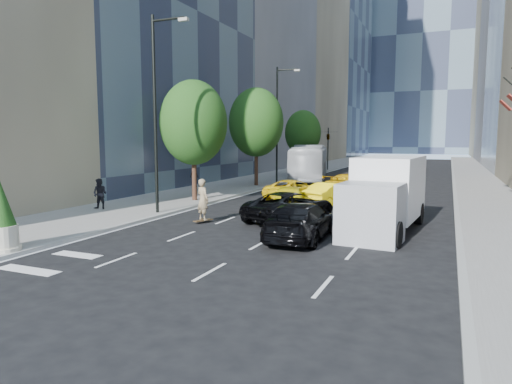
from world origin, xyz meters
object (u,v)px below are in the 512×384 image
at_px(black_sedan_mercedes, 301,221).
at_px(planter_shrub, 0,214).
at_px(skateboarder, 203,202).
at_px(black_sedan_lincoln, 290,207).
at_px(box_truck, 385,194).
at_px(city_bus, 309,163).

distance_m(black_sedan_mercedes, planter_shrub, 10.87).
relative_size(skateboarder, black_sedan_lincoln, 0.38).
height_order(skateboarder, box_truck, box_truck).
height_order(skateboarder, planter_shrub, planter_shrub).
bearing_deg(city_bus, box_truck, -78.45).
relative_size(city_bus, planter_shrub, 4.62).
xyz_separation_m(black_sedan_lincoln, box_truck, (4.53, -0.70, 0.90)).
height_order(black_sedan_mercedes, box_truck, box_truck).
relative_size(box_truck, planter_shrub, 2.58).
bearing_deg(skateboarder, planter_shrub, 90.16).
bearing_deg(skateboarder, black_sedan_lincoln, -128.42).
xyz_separation_m(skateboarder, box_truck, (8.23, 1.30, 0.64)).
bearing_deg(black_sedan_mercedes, planter_shrub, 34.38).
relative_size(black_sedan_mercedes, planter_shrub, 1.92).
height_order(black_sedan_lincoln, black_sedan_mercedes, black_sedan_mercedes).
height_order(skateboarder, black_sedan_lincoln, skateboarder).
xyz_separation_m(black_sedan_lincoln, black_sedan_mercedes, (1.66, -3.60, 0.02)).
distance_m(city_bus, planter_shrub, 31.45).
relative_size(black_sedan_lincoln, black_sedan_mercedes, 1.02).
distance_m(skateboarder, planter_shrub, 8.70).
bearing_deg(planter_shrub, black_sedan_lincoln, 54.63).
distance_m(black_sedan_lincoln, city_bus, 22.06).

